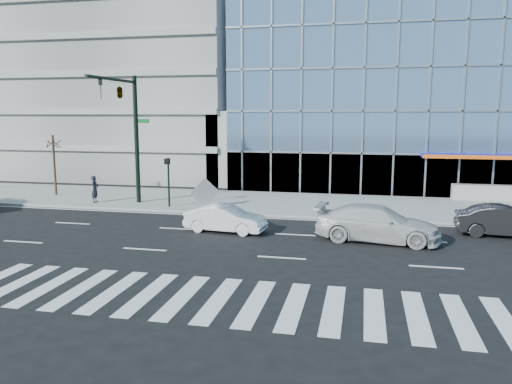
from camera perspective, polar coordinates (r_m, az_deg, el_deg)
ground at (r=24.36m, az=4.46°, el=-4.89°), size 160.00×160.00×0.00m
sidewalk at (r=32.12m, az=6.41°, el=-1.40°), size 120.00×8.00×0.15m
theatre_building at (r=50.65m, az=25.00°, el=10.04°), size 42.00×26.00×15.00m
parking_garage at (r=54.75m, az=-13.17°, el=13.12°), size 24.00×24.00×20.00m
ramp_block at (r=42.54m, az=-0.22°, el=5.16°), size 6.00×8.00×6.00m
tower_backdrop at (r=100.80m, az=-7.62°, el=19.29°), size 14.00×14.00×48.00m
traffic_signal at (r=31.38m, az=-14.76°, el=9.30°), size 1.14×5.74×8.00m
ped_signal_post at (r=30.91m, az=-10.02°, el=1.99°), size 0.30×0.33×3.00m
street_tree_near at (r=37.54m, az=-22.18°, el=5.19°), size 1.10×1.10×4.23m
white_suv at (r=23.64m, az=13.70°, el=-3.51°), size 5.88×2.94×1.64m
white_sedan at (r=24.79m, az=-3.51°, el=-3.06°), size 4.16×1.83×1.33m
dark_sedan at (r=26.62m, az=26.62°, el=-3.01°), size 4.58×1.86×1.48m
pedestrian at (r=33.65m, az=-17.93°, el=0.32°), size 0.49×0.68×1.73m
tilted_panel at (r=30.45m, az=-5.84°, el=-0.06°), size 1.65×0.91×1.84m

